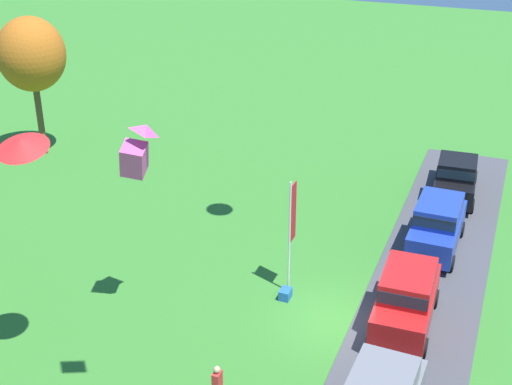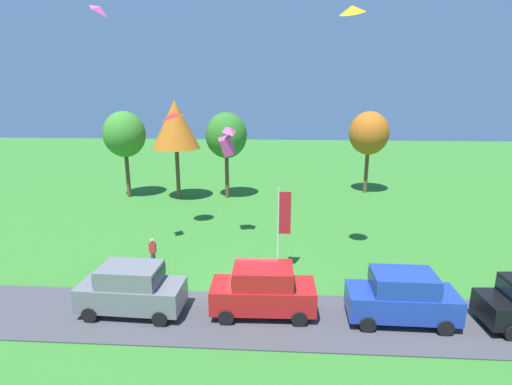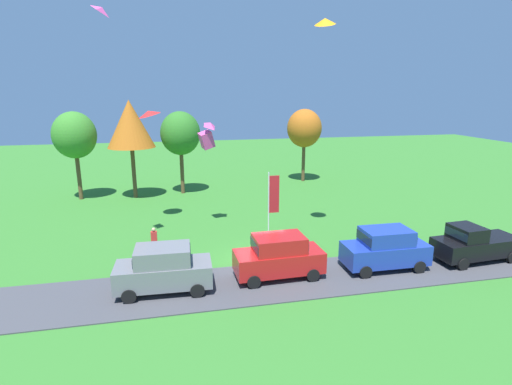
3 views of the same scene
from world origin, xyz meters
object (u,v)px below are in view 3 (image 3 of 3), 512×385
object	(u,v)px
tree_right_of_center	(304,129)
car_pickup_far_end	(474,243)
person_watching_sky	(154,241)
kite_diamond_high_left	(210,125)
car_suv_by_flagpole	(385,247)
kite_box_mid_center	(207,140)
kite_diamond_near_flag	(102,10)
kite_delta_trailing_tail	(149,113)
tree_far_right	(74,135)
kite_delta_high_right	(325,21)
car_suv_mid_row	(163,267)
flag_banner	(272,199)
tree_lone_near	(180,134)
car_suv_near_entrance	(279,255)
tree_far_left	(130,124)
cooler_box	(261,243)

from	to	relation	value
tree_right_of_center	car_pickup_far_end	bearing A→B (deg)	-83.46
person_watching_sky	kite_diamond_high_left	bearing A→B (deg)	46.33
tree_right_of_center	car_suv_by_flagpole	bearing A→B (deg)	-97.49
kite_box_mid_center	kite_diamond_high_left	distance (m)	1.17
kite_diamond_near_flag	kite_delta_trailing_tail	bearing A→B (deg)	73.01
tree_far_right	kite_delta_high_right	xyz separation A→B (m)	(17.39, -14.29, 7.72)
kite_diamond_near_flag	kite_diamond_high_left	bearing A→B (deg)	34.03
car_suv_mid_row	flag_banner	xyz separation A→B (m)	(6.71, 4.95, 1.72)
kite_box_mid_center	kite_diamond_near_flag	size ratio (longest dim) A/B	1.31
car_suv_by_flagpole	kite_box_mid_center	xyz separation A→B (m)	(-8.71, 9.38, 5.01)
kite_delta_high_right	kite_diamond_near_flag	size ratio (longest dim) A/B	1.49
tree_far_right	tree_lone_near	bearing A→B (deg)	1.86
car_suv_near_entrance	tree_right_of_center	size ratio (longest dim) A/B	0.60
car_suv_near_entrance	kite_delta_trailing_tail	distance (m)	14.13
car_suv_mid_row	kite_diamond_near_flag	bearing A→B (deg)	115.58
tree_far_left	kite_diamond_high_left	xyz separation A→B (m)	(6.10, -10.07, 0.62)
car_suv_mid_row	kite_delta_trailing_tail	world-z (taller)	kite_delta_trailing_tail
car_suv_by_flagpole	kite_delta_trailing_tail	world-z (taller)	kite_delta_trailing_tail
tree_lone_near	tree_right_of_center	bearing A→B (deg)	11.78
tree_right_of_center	kite_diamond_near_flag	size ratio (longest dim) A/B	9.27
tree_lone_near	kite_delta_high_right	bearing A→B (deg)	-60.67
car_suv_near_entrance	kite_delta_trailing_tail	world-z (taller)	kite_delta_trailing_tail
flag_banner	kite_diamond_high_left	bearing A→B (deg)	129.35
tree_far_left	kite_delta_trailing_tail	bearing A→B (deg)	-76.21
car_pickup_far_end	tree_lone_near	xyz separation A→B (m)	(-15.73, 19.86, 4.63)
car_suv_by_flagpole	kite_delta_high_right	world-z (taller)	kite_delta_high_right
person_watching_sky	kite_diamond_high_left	world-z (taller)	kite_diamond_high_left
flag_banner	kite_diamond_near_flag	world-z (taller)	kite_diamond_near_flag
car_suv_mid_row	car_pickup_far_end	distance (m)	17.39
person_watching_sky	kite_box_mid_center	size ratio (longest dim) A/B	1.55
tree_far_left	kite_delta_trailing_tail	xyz separation A→B (m)	(2.03, -8.28, 1.36)
car_suv_by_flagpole	kite_diamond_high_left	xyz separation A→B (m)	(-8.45, 8.95, 6.07)
tree_lone_near	cooler_box	size ratio (longest dim) A/B	13.94
car_pickup_far_end	kite_delta_trailing_tail	size ratio (longest dim) A/B	3.26
car_suv_by_flagpole	person_watching_sky	xyz separation A→B (m)	(-12.43, 4.78, -0.42)
kite_delta_high_right	kite_box_mid_center	world-z (taller)	kite_delta_high_right
tree_far_right	flag_banner	size ratio (longest dim) A/B	1.66
flag_banner	kite_delta_high_right	size ratio (longest dim) A/B	3.80
tree_lone_near	flag_banner	world-z (taller)	tree_lone_near
car_suv_near_entrance	kite_diamond_high_left	size ratio (longest dim) A/B	5.80
tree_far_left	kite_diamond_high_left	bearing A→B (deg)	-58.78
car_suv_mid_row	cooler_box	xyz separation A→B (m)	(5.95, 4.89, -1.10)
kite_box_mid_center	kite_diamond_high_left	world-z (taller)	kite_diamond_high_left
tree_far_right	tree_lone_near	world-z (taller)	tree_far_right
tree_far_left	flag_banner	xyz separation A→B (m)	(9.43, -14.12, -3.73)
tree_far_left	kite_delta_trailing_tail	distance (m)	8.64
kite_diamond_high_left	tree_right_of_center	bearing A→B (deg)	49.89
cooler_box	kite_delta_trailing_tail	xyz separation A→B (m)	(-6.63, 5.90, 7.90)
tree_right_of_center	kite_delta_high_right	xyz separation A→B (m)	(-4.94, -17.33, 7.80)
tree_right_of_center	cooler_box	size ratio (longest dim) A/B	13.90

